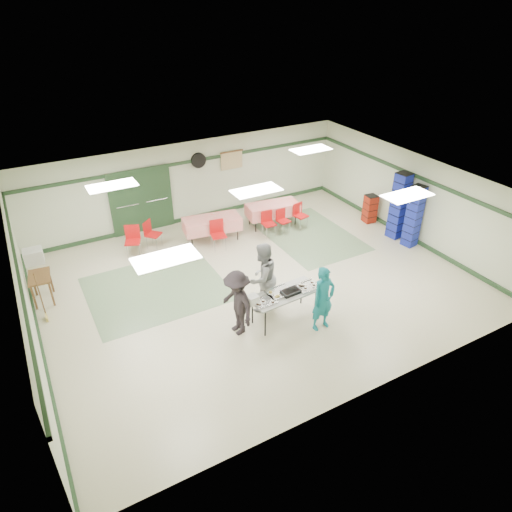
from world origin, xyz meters
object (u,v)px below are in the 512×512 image
volunteer_teal (323,299)px  chair_loose_a (151,232)px  printer_table (40,280)px  chair_loose_b (133,238)px  dining_table_b (212,223)px  office_printer (34,256)px  crate_stack_red (370,209)px  chair_c (299,213)px  crate_stack_blue_a (399,206)px  chair_a (282,218)px  volunteer_dark (237,303)px  dining_table_a (273,209)px  broom (40,295)px  volunteer_grey (262,277)px  serving_table (285,295)px  crate_stack_blue_b (414,217)px  chair_b (268,221)px  chair_d (218,231)px

volunteer_teal → chair_loose_a: 6.09m
printer_table → chair_loose_b: bearing=29.9°
dining_table_b → office_printer: office_printer is taller
chair_loose_b → dining_table_b: bearing=15.0°
crate_stack_red → office_printer: office_printer is taller
volunteer_teal → chair_c: (2.42, 4.60, -0.30)m
dining_table_b → crate_stack_blue_a: bearing=-18.0°
chair_a → chair_loose_a: size_ratio=0.88×
dining_table_b → chair_loose_a: 1.89m
chair_loose_a → crate_stack_blue_a: (7.03, -3.09, 0.53)m
dining_table_b → crate_stack_red: crate_stack_red is taller
volunteer_teal → volunteer_dark: 1.97m
dining_table_a → printer_table: dining_table_a is taller
dining_table_a → chair_loose_a: chair_loose_a is taller
office_printer → broom: (-0.08, -1.54, -0.24)m
office_printer → volunteer_grey: bearing=-35.3°
chair_loose_b → broom: 3.39m
serving_table → volunteer_grey: bearing=107.5°
chair_loose_b → crate_stack_red: size_ratio=0.98×
dining_table_b → chair_c: size_ratio=2.23×
chair_a → crate_stack_blue_b: bearing=-50.3°
volunteer_teal → chair_b: (1.22, 4.61, -0.30)m
chair_d → office_printer: (-5.03, 0.41, 0.37)m
volunteer_grey → crate_stack_blue_b: size_ratio=0.93×
volunteer_grey → volunteer_teal: bearing=104.6°
chair_loose_b → printer_table: size_ratio=1.12×
chair_a → printer_table: size_ratio=0.93×
dining_table_b → chair_b: bearing=-9.9°
serving_table → dining_table_b: dining_table_b is taller
volunteer_dark → chair_a: (3.56, 3.79, -0.34)m
volunteer_dark → crate_stack_red: bearing=109.1°
crate_stack_blue_b → broom: 10.50m
serving_table → dining_table_b: size_ratio=0.93×
chair_a → chair_c: chair_c is taller
chair_loose_b → volunteer_dark: bearing=-55.1°
chair_loose_a → broom: (-3.35, -2.15, 0.16)m
chair_a → dining_table_a: bearing=84.0°
chair_c → chair_d: size_ratio=0.90×
volunteer_dark → dining_table_a: 5.63m
volunteer_teal → printer_table: bearing=140.2°
serving_table → volunteer_teal: 0.92m
serving_table → crate_stack_blue_a: crate_stack_blue_a is taller
dining_table_b → chair_loose_b: bearing=-177.9°
volunteer_dark → chair_d: bearing=156.4°
crate_stack_red → broom: 10.39m
volunteer_grey → chair_d: size_ratio=1.97×
serving_table → volunteer_teal: (0.61, -0.68, 0.10)m
crate_stack_red → volunteer_dark: bearing=-155.6°
serving_table → chair_a: 4.58m
dining_table_a → chair_loose_a: bearing=-179.3°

